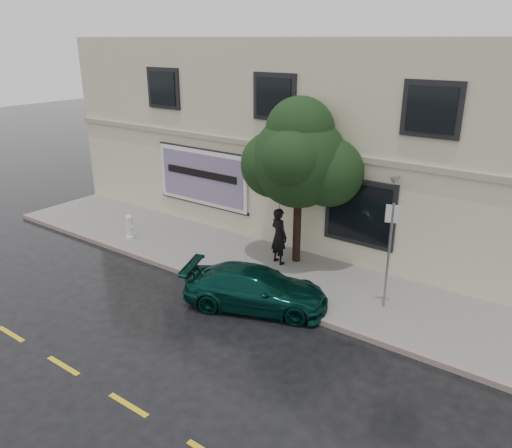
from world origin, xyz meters
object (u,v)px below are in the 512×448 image
Objects in this scene: car at (256,288)px; street_tree at (299,161)px; pedestrian at (279,236)px; fire_hydrant at (130,227)px.

street_tree is at bearing -10.77° from car.
street_tree is at bearing -109.83° from pedestrian.
car is at bearing 128.58° from pedestrian.
pedestrian is at bearing -128.48° from street_tree.
pedestrian is at bearing -1.04° from car.
car is 2.13× the size of pedestrian.
fire_hydrant is at bearing 32.60° from pedestrian.
pedestrian is 0.39× the size of street_tree.
car is 2.73m from pedestrian.
pedestrian is 5.71m from fire_hydrant.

